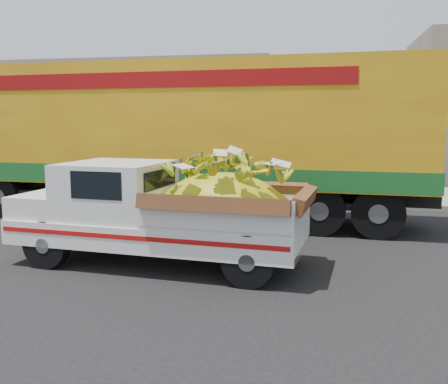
# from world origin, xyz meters

# --- Properties ---
(ground) EXTENTS (100.00, 100.00, 0.00)m
(ground) POSITION_xyz_m (0.00, 0.00, 0.00)
(ground) COLOR black
(ground) RESTS_ON ground
(curb) EXTENTS (60.00, 0.25, 0.15)m
(curb) POSITION_xyz_m (0.00, 6.73, 0.07)
(curb) COLOR gray
(curb) RESTS_ON ground
(sidewalk) EXTENTS (60.00, 4.00, 0.14)m
(sidewalk) POSITION_xyz_m (0.00, 8.83, 0.07)
(sidewalk) COLOR gray
(sidewalk) RESTS_ON ground
(building_left) EXTENTS (18.00, 6.00, 5.00)m
(building_left) POSITION_xyz_m (-8.00, 14.73, 2.50)
(building_left) COLOR gray
(building_left) RESTS_ON ground
(pickup_truck) EXTENTS (5.11, 2.26, 1.74)m
(pickup_truck) POSITION_xyz_m (0.82, 0.30, 0.94)
(pickup_truck) COLOR black
(pickup_truck) RESTS_ON ground
(semi_trailer) EXTENTS (12.04, 3.24, 3.80)m
(semi_trailer) POSITION_xyz_m (-0.28, 4.28, 2.12)
(semi_trailer) COLOR black
(semi_trailer) RESTS_ON ground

